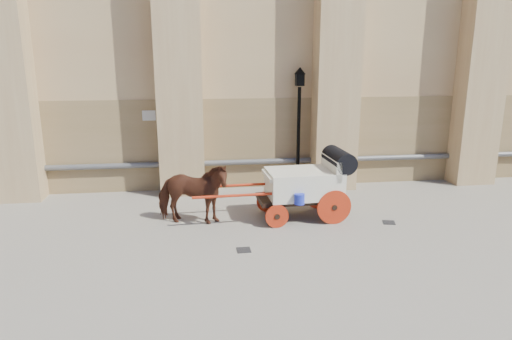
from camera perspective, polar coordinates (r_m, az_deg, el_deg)
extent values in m
plane|color=slate|center=(11.71, -4.48, -7.79)|extent=(90.00, 90.00, 0.00)
cube|color=#927651|center=(15.48, 1.96, 3.49)|extent=(44.00, 0.35, 3.00)
cylinder|color=#59595B|center=(15.35, 2.11, 1.10)|extent=(42.00, 0.18, 0.18)
cube|color=beige|center=(15.01, -13.23, 6.65)|extent=(0.42, 0.04, 0.32)
imported|color=brown|center=(12.11, -7.98, -2.95)|extent=(2.13, 1.34, 1.67)
cube|color=black|center=(12.59, 5.46, -3.48)|extent=(2.32, 1.13, 0.12)
cube|color=#EBE4C9|center=(12.49, 5.96, -1.65)|extent=(2.02, 1.38, 0.72)
cube|color=#EBE4C9|center=(12.62, 9.39, 0.34)|extent=(0.21, 1.30, 0.57)
cube|color=#EBE4C9|center=(12.22, 2.03, -0.69)|extent=(0.41, 1.15, 0.10)
cylinder|color=black|center=(12.64, 10.31, 1.29)|extent=(0.64, 1.32, 0.58)
cylinder|color=#B7290F|center=(12.27, 9.75, -4.61)|extent=(0.93, 0.10, 0.93)
cylinder|color=#B7290F|center=(13.42, 7.91, -2.89)|extent=(0.93, 0.10, 0.93)
cylinder|color=#B7290F|center=(11.90, 2.64, -5.80)|extent=(0.62, 0.09, 0.62)
cylinder|color=#B7290F|center=(13.08, 1.40, -3.92)|extent=(0.62, 0.09, 0.62)
cylinder|color=#B7290F|center=(11.72, -1.96, -3.18)|extent=(2.48, 0.18, 0.07)
cylinder|color=#B7290F|center=(12.60, -2.57, -1.93)|extent=(2.48, 0.18, 0.07)
cylinder|color=#1F2FC6|center=(11.81, 5.45, -3.63)|extent=(0.27, 0.27, 0.27)
cylinder|color=black|center=(15.17, 5.32, 3.93)|extent=(0.11, 0.11, 3.37)
cone|color=black|center=(15.51, 5.19, -1.60)|extent=(0.34, 0.34, 0.34)
cube|color=black|center=(14.95, 5.49, 11.19)|extent=(0.26, 0.26, 0.39)
cone|color=black|center=(14.93, 5.52, 12.27)|extent=(0.37, 0.37, 0.22)
cube|color=black|center=(10.68, -1.54, -9.96)|extent=(0.33, 0.33, 0.01)
cube|color=black|center=(12.83, 16.27, -6.31)|extent=(0.40, 0.40, 0.01)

